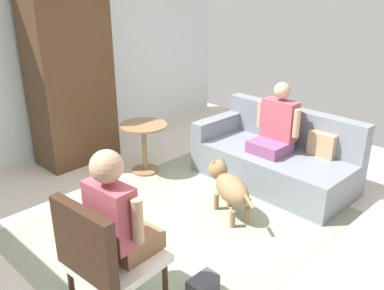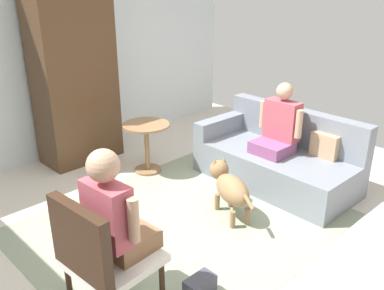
# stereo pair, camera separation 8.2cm
# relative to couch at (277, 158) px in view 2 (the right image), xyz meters

# --- Properties ---
(ground_plane) EXTENTS (6.63, 6.63, 0.00)m
(ground_plane) POSITION_rel_couch_xyz_m (-1.31, 0.05, -0.30)
(ground_plane) COLOR beige
(back_wall) EXTENTS (6.13, 0.12, 2.61)m
(back_wall) POSITION_rel_couch_xyz_m (-1.31, 2.71, 1.01)
(back_wall) COLOR silver
(back_wall) RESTS_ON ground
(area_rug) EXTENTS (2.99, 2.47, 0.01)m
(area_rug) POSITION_rel_couch_xyz_m (-1.49, 0.10, -0.29)
(area_rug) COLOR gray
(area_rug) RESTS_ON ground
(couch) EXTENTS (0.99, 1.93, 0.87)m
(couch) POSITION_rel_couch_xyz_m (0.00, 0.00, 0.00)
(couch) COLOR slate
(couch) RESTS_ON ground
(armchair) EXTENTS (0.62, 0.62, 0.96)m
(armchair) POSITION_rel_couch_xyz_m (-2.74, -0.36, 0.25)
(armchair) COLOR #382316
(armchair) RESTS_ON ground
(person_on_couch) EXTENTS (0.46, 0.58, 0.82)m
(person_on_couch) POSITION_rel_couch_xyz_m (-0.05, -0.03, 0.43)
(person_on_couch) COLOR #874977
(person_on_armchair) EXTENTS (0.47, 0.54, 0.85)m
(person_on_armchair) POSITION_rel_couch_xyz_m (-2.58, -0.35, 0.49)
(person_on_armchair) COLOR brown
(round_end_table) EXTENTS (0.59, 0.59, 0.64)m
(round_end_table) POSITION_rel_couch_xyz_m (-0.94, 1.32, 0.13)
(round_end_table) COLOR olive
(round_end_table) RESTS_ON ground
(dog) EXTENTS (0.47, 0.82, 0.53)m
(dog) POSITION_rel_couch_xyz_m (-1.01, -0.11, 0.03)
(dog) COLOR olive
(dog) RESTS_ON ground
(armoire_cabinet) EXTENTS (1.00, 0.56, 2.19)m
(armoire_cabinet) POSITION_rel_couch_xyz_m (-1.32, 2.30, 0.80)
(armoire_cabinet) COLOR #4C331E
(armoire_cabinet) RESTS_ON ground
(handbag) EXTENTS (0.25, 0.14, 0.19)m
(handbag) POSITION_rel_couch_xyz_m (-2.12, -0.76, -0.20)
(handbag) COLOR #3F3F4C
(handbag) RESTS_ON ground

